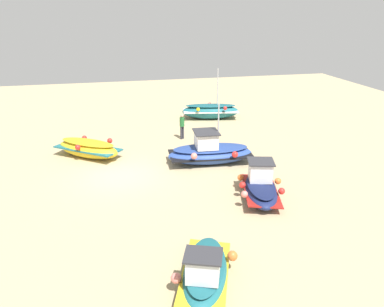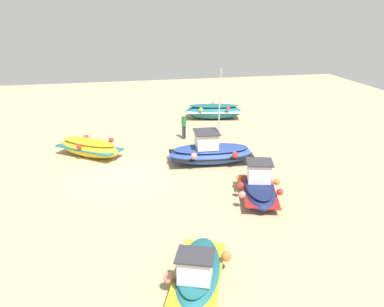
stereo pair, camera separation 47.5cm
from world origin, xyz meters
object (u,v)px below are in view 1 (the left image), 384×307
Objects in this scene: fishing_boat_2 at (211,111)px; fishing_boat_4 at (210,152)px; fishing_boat_1 at (261,187)px; person_walking at (182,125)px; fishing_boat_0 at (88,148)px; fishing_boat_3 at (205,271)px.

fishing_boat_4 is (-9.28, 2.67, -0.00)m from fishing_boat_2.
fishing_boat_1 is 2.27× the size of person_walking.
fishing_boat_0 is 10.89m from fishing_boat_1.
fishing_boat_1 is at bearing -20.50° from person_walking.
fishing_boat_3 is at bearing 157.82° from fishing_boat_1.
fishing_boat_3 is at bearing 77.57° from fishing_boat_4.
fishing_boat_1 is 14.27m from fishing_boat_2.
fishing_boat_2 reaches higher than fishing_boat_0.
fishing_boat_1 is at bearing 94.80° from fishing_boat_2.
fishing_boat_1 is at bearing 163.46° from fishing_boat_3.
person_walking is at bearing 25.49° from fishing_boat_1.
fishing_boat_3 is (-12.95, -3.75, -0.06)m from fishing_boat_0.
fishing_boat_4 is (4.90, 1.10, 0.08)m from fishing_boat_1.
fishing_boat_3 reaches higher than fishing_boat_0.
fishing_boat_3 is 0.80× the size of fishing_boat_4.
fishing_boat_1 is 0.78× the size of fishing_boat_4.
fishing_boat_3 is 10.84m from fishing_boat_4.
fishing_boat_2 is 20.50m from fishing_boat_3.
person_walking is at bearing 57.38° from fishing_boat_0.
fishing_boat_1 is 6.90m from fishing_boat_3.
fishing_boat_0 is 7.30m from fishing_boat_4.
fishing_boat_0 is 11.65m from fishing_boat_2.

